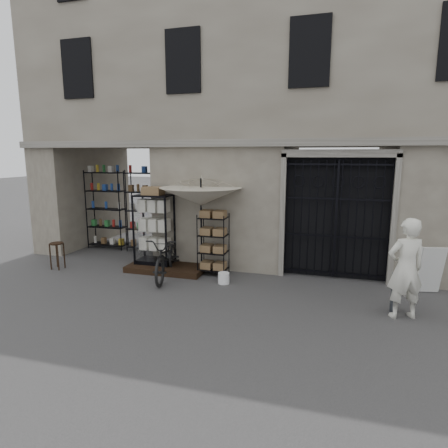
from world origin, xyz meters
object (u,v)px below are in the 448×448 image
(white_bucket, at_px, (224,278))
(shopkeeper, at_px, (401,317))
(market_umbrella, at_px, (201,192))
(steel_bollard, at_px, (395,293))
(bicycle, at_px, (168,278))
(display_cabinet, at_px, (154,233))
(easel_sign, at_px, (427,268))
(wooden_stool, at_px, (57,255))
(wire_rack, at_px, (213,245))

(white_bucket, height_order, shopkeeper, white_bucket)
(market_umbrella, relative_size, steel_bollard, 3.74)
(white_bucket, bearing_deg, market_umbrella, 140.82)
(bicycle, bearing_deg, display_cabinet, 125.12)
(easel_sign, bearing_deg, market_umbrella, 169.36)
(white_bucket, bearing_deg, easel_sign, 9.20)
(white_bucket, relative_size, shopkeeper, 0.14)
(market_umbrella, relative_size, bicycle, 1.44)
(shopkeeper, bearing_deg, white_bucket, -33.82)
(steel_bollard, bearing_deg, wooden_stool, 176.12)
(steel_bollard, xyz_separation_m, shopkeeper, (0.11, -0.20, -0.39))
(display_cabinet, height_order, shopkeeper, display_cabinet)
(market_umbrella, bearing_deg, wire_rack, -10.35)
(steel_bollard, distance_m, shopkeeper, 0.45)
(wire_rack, height_order, steel_bollard, wire_rack)
(wire_rack, distance_m, shopkeeper, 4.43)
(wire_rack, distance_m, easel_sign, 4.86)
(bicycle, bearing_deg, white_bucket, -11.74)
(display_cabinet, height_order, easel_sign, display_cabinet)
(wire_rack, height_order, bicycle, wire_rack)
(easel_sign, bearing_deg, wire_rack, 170.16)
(display_cabinet, relative_size, shopkeeper, 1.05)
(wooden_stool, distance_m, shopkeeper, 8.26)
(market_umbrella, height_order, bicycle, market_umbrella)
(wire_rack, height_order, shopkeeper, wire_rack)
(market_umbrella, height_order, shopkeeper, market_umbrella)
(shopkeeper, bearing_deg, display_cabinet, -35.06)
(wire_rack, relative_size, easel_sign, 1.47)
(market_umbrella, xyz_separation_m, shopkeeper, (4.45, -1.49, -2.08))
(white_bucket, xyz_separation_m, wooden_stool, (-4.53, -0.12, 0.24))
(market_umbrella, bearing_deg, wooden_stool, -168.88)
(market_umbrella, relative_size, wooden_stool, 4.10)
(white_bucket, xyz_separation_m, easel_sign, (4.42, 0.72, 0.41))
(wooden_stool, distance_m, steel_bollard, 8.13)
(display_cabinet, xyz_separation_m, market_umbrella, (1.30, 0.00, 1.11))
(wire_rack, distance_m, market_umbrella, 1.36)
(display_cabinet, height_order, wire_rack, display_cabinet)
(wire_rack, bearing_deg, display_cabinet, 173.79)
(wooden_stool, height_order, steel_bollard, steel_bollard)
(steel_bollard, bearing_deg, wire_rack, 162.97)
(bicycle, distance_m, shopkeeper, 5.20)
(wooden_stool, bearing_deg, display_cabinet, 16.62)
(market_umbrella, relative_size, shopkeeper, 1.54)
(white_bucket, height_order, wooden_stool, wooden_stool)
(display_cabinet, xyz_separation_m, easel_sign, (6.49, 0.10, -0.42))
(market_umbrella, bearing_deg, shopkeeper, -18.53)
(shopkeeper, xyz_separation_m, easel_sign, (0.73, 1.59, 0.54))
(display_cabinet, relative_size, bicycle, 0.98)
(wire_rack, distance_m, white_bucket, 0.95)
(display_cabinet, bearing_deg, steel_bollard, 4.98)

